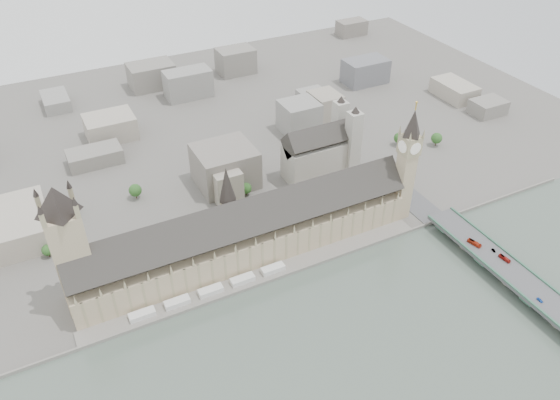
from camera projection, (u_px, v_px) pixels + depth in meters
name	position (u px, v px, depth m)	size (l,w,h in m)	color
ground	(257.00, 271.00, 413.31)	(900.00, 900.00, 0.00)	#595651
embankment_wall	(266.00, 282.00, 401.62)	(600.00, 1.50, 3.00)	slate
river_terrace	(261.00, 276.00, 407.32)	(270.00, 15.00, 2.00)	slate
terrace_tents	(211.00, 291.00, 391.30)	(118.00, 7.00, 4.00)	silver
palace_of_westminster	(245.00, 233.00, 414.11)	(265.00, 40.73, 55.44)	tan
elizabeth_tower	(408.00, 158.00, 435.22)	(17.00, 17.00, 107.50)	tan
victoria_tower	(68.00, 243.00, 354.92)	(30.00, 30.00, 100.00)	tan
central_tower	(227.00, 195.00, 394.22)	(13.00, 13.00, 48.00)	gray
westminster_bridge	(503.00, 271.00, 406.44)	(25.00, 325.00, 10.25)	#474749
bridge_parapets	(554.00, 305.00, 371.03)	(25.00, 235.00, 1.15)	#36634D
westminster_abbey	(321.00, 151.00, 507.46)	(68.00, 36.00, 64.00)	#A6A395
city_skyline_inland	(159.00, 115.00, 578.56)	(720.00, 360.00, 38.00)	gray
park_trees	(215.00, 223.00, 448.45)	(110.00, 30.00, 15.00)	#1A491B
red_bus_north	(474.00, 243.00, 421.55)	(2.68, 11.46, 3.19)	red
red_bus_south	(504.00, 258.00, 407.68)	(2.29, 9.81, 2.73)	#A21B14
car_blue	(540.00, 300.00, 374.32)	(1.92, 4.77, 1.62)	#1A4BAC
car_silver	(494.00, 250.00, 416.03)	(1.42, 4.07, 1.34)	gray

